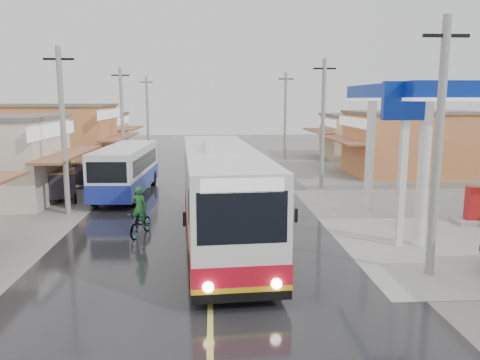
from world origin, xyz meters
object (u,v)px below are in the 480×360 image
Objects in this scene: second_bus at (126,169)px; coach_bus at (221,194)px; cyclist at (141,220)px; tricycle_far at (85,172)px; tricycle_near at (62,183)px.

coach_bus is at bearing -58.09° from second_bus.
second_bus is 4.16× the size of cyclist.
second_bus is at bearing -36.25° from tricycle_far.
coach_bus is 1.49× the size of second_bus.
tricycle_near is (-8.56, 7.99, -0.93)m from coach_bus.
cyclist is 8.75m from tricycle_near.
tricycle_far is at bearing 71.45° from tricycle_near.
cyclist reaches higher than tricycle_near.
coach_bus is at bearing -49.16° from tricycle_far.
coach_bus is 11.75m from tricycle_near.
cyclist is at bearing 159.01° from coach_bus.
tricycle_near is (-3.25, -1.42, -0.54)m from second_bus.
cyclist reaches higher than tricycle_far.
second_bus reaches higher than tricycle_far.
tricycle_near is (-5.28, 6.98, 0.31)m from cyclist.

